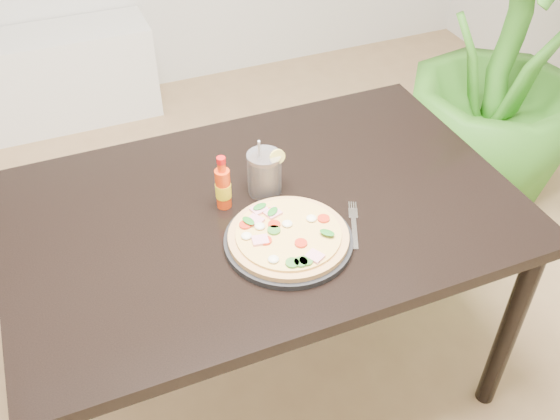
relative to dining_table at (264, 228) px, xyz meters
name	(u,v)px	position (x,y,z in m)	size (l,w,h in m)	color
floor	(328,378)	(0.18, -0.12, -0.67)	(4.50, 4.50, 0.00)	#9E7A51
dining_table	(264,228)	(0.00, 0.00, 0.00)	(1.40, 0.90, 0.75)	black
plate	(288,241)	(0.01, -0.16, 0.09)	(0.33, 0.33, 0.02)	black
pizza	(288,235)	(0.00, -0.16, 0.11)	(0.31, 0.31, 0.03)	tan
hot_sauce_bottle	(223,187)	(-0.10, 0.04, 0.15)	(0.05, 0.05, 0.16)	#EB3C0D
cola_cup	(264,174)	(0.03, 0.06, 0.14)	(0.10, 0.10, 0.19)	black
fork	(354,223)	(0.20, -0.16, 0.09)	(0.09, 0.18, 0.00)	silver
houseplant	(507,58)	(1.29, 0.58, 0.01)	(0.76, 0.76, 1.35)	#377E21
plant_pot	(478,169)	(1.29, 0.58, -0.56)	(0.28, 0.28, 0.22)	brown
media_console	(18,85)	(-0.62, 1.95, -0.42)	(1.40, 0.34, 0.50)	white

